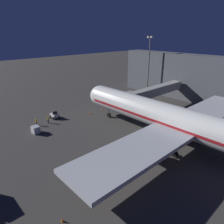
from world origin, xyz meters
The scene contains 11 objects.
ground_plane centered at (0.00, 0.00, 0.00)m, with size 320.00×320.00×0.00m, color #383533.
airliner_at_gate centered at (0.00, 9.05, 5.23)m, with size 50.67×57.39×18.82m.
jet_bridge centered at (-13.15, -9.00, 5.34)m, with size 24.80×3.40×6.87m.
apron_floodlight_mast centered at (-25.50, -19.98, 11.68)m, with size 2.90×0.50×20.40m.
baggage_tug_spare centered at (11.14, -22.42, 0.78)m, with size 1.86×2.29×1.95m.
baggage_container_near_belt centered at (18.70, -17.25, 0.81)m, with size 1.51×1.85×1.63m, color #B7BABF.
ground_crew_near_nose_gear centered at (14.01, -20.45, 0.98)m, with size 0.40×0.40×1.78m.
ground_crew_walking_aft centered at (16.80, -21.10, 1.01)m, with size 0.40×0.40×1.84m.
traffic_cone_nose_port centered at (-2.20, -18.47, 0.28)m, with size 0.36×0.36×0.55m, color orange.
traffic_cone_nose_starboard centered at (2.20, -18.47, 0.28)m, with size 0.36×0.36×0.55m, color orange.
traffic_cone_wingtip_svc_side centered at (26.83, 8.29, 0.28)m, with size 0.36×0.36×0.55m, color orange.
Camera 1 is at (35.53, 26.52, 21.71)m, focal length 33.76 mm.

